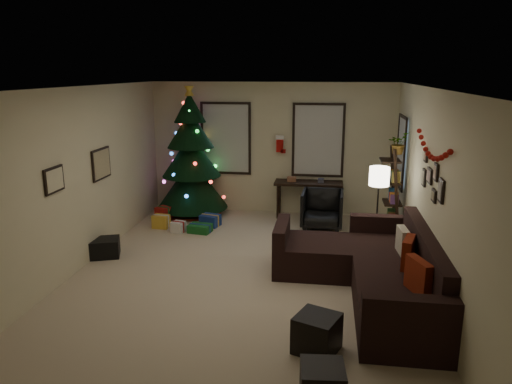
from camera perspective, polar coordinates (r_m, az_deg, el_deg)
floor at (r=7.15m, az=-1.51°, el=-10.12°), size 7.00×7.00×0.00m
ceiling at (r=6.53m, az=-1.67°, el=12.05°), size 7.00×7.00×0.00m
wall_back at (r=10.11m, az=1.83°, el=5.07°), size 5.00×0.00×5.00m
wall_front at (r=3.51m, az=-11.70°, el=-12.96°), size 5.00×0.00×5.00m
wall_left at (r=7.55m, az=-20.64°, el=1.07°), size 0.00×7.00×7.00m
wall_right at (r=6.76m, az=19.79°, el=-0.29°), size 0.00×7.00×7.00m
window_back_left at (r=10.20m, az=-3.52°, el=6.27°), size 1.05×0.06×1.50m
window_back_right at (r=9.99m, az=7.27°, el=6.02°), size 1.05×0.06×1.50m
window_right_wall at (r=9.19m, az=16.68°, el=4.52°), size 0.06×0.90×1.30m
christmas_tree at (r=10.11m, az=-7.56°, el=3.67°), size 1.46×1.46×2.72m
presents at (r=9.46m, az=-8.38°, el=-3.42°), size 1.30×0.89×0.28m
sofa at (r=6.82m, az=13.54°, el=-8.97°), size 2.11×3.05×0.92m
pillow_red_a at (r=5.90m, az=18.45°, el=-9.50°), size 0.26×0.45×0.43m
pillow_red_b at (r=6.60m, az=17.34°, el=-6.90°), size 0.23×0.44×0.42m
pillow_cream at (r=7.07m, az=16.73°, el=-5.53°), size 0.14×0.38×0.37m
ottoman_near at (r=5.45m, az=7.12°, el=-16.06°), size 0.56×0.56×0.41m
desk at (r=9.92m, az=6.14°, el=0.70°), size 1.37×0.49×0.74m
desk_chair at (r=9.35m, az=7.74°, el=-1.98°), size 0.73×0.69×0.73m
bookshelf at (r=8.76m, az=15.76°, el=-0.48°), size 0.30×0.49×1.67m
potted_plant at (r=8.46m, az=16.30°, el=5.86°), size 0.56×0.57×0.48m
floor_lamp at (r=7.82m, az=14.16°, el=1.10°), size 0.31×0.31×1.48m
art_map at (r=8.29m, az=-17.64°, el=3.16°), size 0.04×0.60×0.50m
art_abstract at (r=7.08m, az=-22.53°, el=1.32°), size 0.04×0.45×0.35m
gallery at (r=6.63m, az=19.90°, el=1.41°), size 0.03×1.25×0.54m
garland at (r=6.61m, az=19.84°, el=4.89°), size 0.08×1.90×0.30m
stocking_left at (r=10.18m, az=1.08°, el=5.43°), size 0.20×0.05×0.36m
stocking_right at (r=9.97m, az=2.85°, el=5.64°), size 0.20×0.05×0.36m
storage_bin at (r=8.29m, az=-17.70°, el=-6.24°), size 0.69×0.57×0.29m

